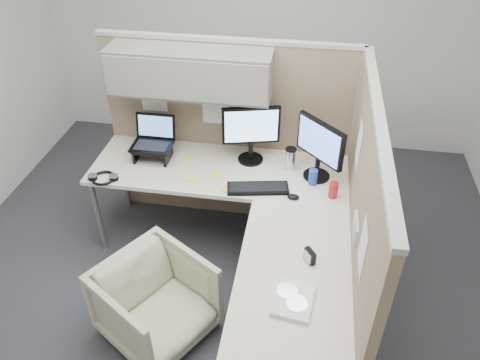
% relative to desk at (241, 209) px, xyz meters
% --- Properties ---
extents(ground, '(4.50, 4.50, 0.00)m').
position_rel_desk_xyz_m(ground, '(-0.12, -0.13, -0.69)').
color(ground, '#2D2D31').
rests_on(ground, ground).
extents(partition_back, '(2.00, 0.36, 1.63)m').
position_rel_desk_xyz_m(partition_back, '(-0.34, 0.70, 0.41)').
color(partition_back, '#8B775B').
rests_on(partition_back, ground).
extents(partition_right, '(0.07, 2.03, 1.63)m').
position_rel_desk_xyz_m(partition_right, '(0.78, -0.19, 0.13)').
color(partition_right, '#8B775B').
rests_on(partition_right, ground).
extents(desk, '(2.00, 1.98, 0.73)m').
position_rel_desk_xyz_m(desk, '(0.00, 0.00, 0.00)').
color(desk, beige).
rests_on(desk, ground).
extents(office_chair, '(0.85, 0.86, 0.66)m').
position_rel_desk_xyz_m(office_chair, '(-0.47, -0.59, -0.36)').
color(office_chair, beige).
rests_on(office_chair, ground).
extents(monitor_left, '(0.43, 0.20, 0.47)m').
position_rel_desk_xyz_m(monitor_left, '(-0.01, 0.56, 0.32)').
color(monitor_left, black).
rests_on(monitor_left, desk).
extents(monitor_right, '(0.34, 0.33, 0.47)m').
position_rel_desk_xyz_m(monitor_right, '(0.51, 0.42, 0.32)').
color(monitor_right, black).
rests_on(monitor_right, desk).
extents(laptop_station, '(0.32, 0.27, 0.33)m').
position_rel_desk_xyz_m(laptop_station, '(-0.78, 0.48, 0.17)').
color(laptop_station, black).
rests_on(laptop_station, desk).
extents(keyboard, '(0.47, 0.23, 0.02)m').
position_rel_desk_xyz_m(keyboard, '(0.10, 0.19, 0.05)').
color(keyboard, black).
rests_on(keyboard, desk).
extents(mouse, '(0.09, 0.06, 0.03)m').
position_rel_desk_xyz_m(mouse, '(0.36, 0.13, 0.06)').
color(mouse, black).
rests_on(mouse, desk).
extents(travel_mug, '(0.09, 0.09, 0.18)m').
position_rel_desk_xyz_m(travel_mug, '(0.30, 0.49, 0.13)').
color(travel_mug, silver).
rests_on(travel_mug, desk).
extents(soda_can_green, '(0.07, 0.07, 0.12)m').
position_rel_desk_xyz_m(soda_can_green, '(0.63, 0.19, 0.10)').
color(soda_can_green, '#B21E1E').
rests_on(soda_can_green, desk).
extents(soda_can_silver, '(0.07, 0.07, 0.12)m').
position_rel_desk_xyz_m(soda_can_silver, '(0.49, 0.33, 0.10)').
color(soda_can_silver, '#1E3FA5').
rests_on(soda_can_silver, desk).
extents(sticky_note_c, '(0.08, 0.08, 0.01)m').
position_rel_desk_xyz_m(sticky_note_c, '(-0.51, 0.50, 0.05)').
color(sticky_note_c, yellow).
rests_on(sticky_note_c, desk).
extents(sticky_note_a, '(0.08, 0.08, 0.01)m').
position_rel_desk_xyz_m(sticky_note_a, '(-0.41, 0.24, 0.05)').
color(sticky_note_a, yellow).
rests_on(sticky_note_a, desk).
extents(sticky_note_b, '(0.09, 0.09, 0.01)m').
position_rel_desk_xyz_m(sticky_note_b, '(-0.12, 0.15, 0.05)').
color(sticky_note_b, yellow).
rests_on(sticky_note_b, desk).
extents(sticky_note_d, '(0.08, 0.08, 0.01)m').
position_rel_desk_xyz_m(sticky_note_d, '(-0.24, 0.32, 0.05)').
color(sticky_note_d, yellow).
rests_on(sticky_note_d, desk).
extents(headphones, '(0.23, 0.20, 0.03)m').
position_rel_desk_xyz_m(headphones, '(-1.06, 0.12, 0.06)').
color(headphones, black).
rests_on(headphones, desk).
extents(paper_stack, '(0.24, 0.29, 0.03)m').
position_rel_desk_xyz_m(paper_stack, '(0.42, -0.79, 0.06)').
color(paper_stack, white).
rests_on(paper_stack, desk).
extents(desk_clock, '(0.08, 0.09, 0.09)m').
position_rel_desk_xyz_m(desk_clock, '(0.50, -0.46, 0.09)').
color(desk_clock, black).
rests_on(desk_clock, desk).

